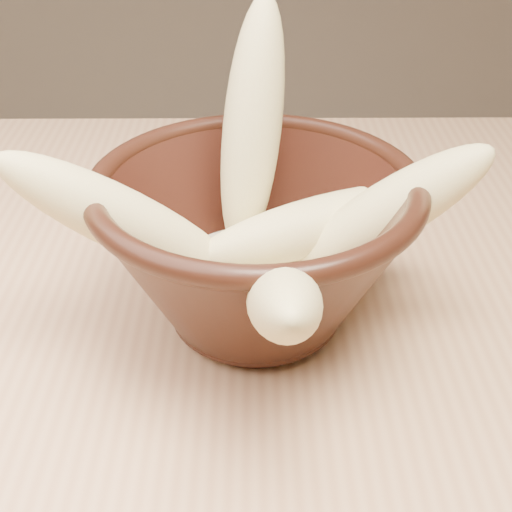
{
  "coord_description": "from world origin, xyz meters",
  "views": [
    {
      "loc": [
        -0.07,
        -0.45,
        1.1
      ],
      "look_at": [
        -0.07,
        -0.02,
        0.81
      ],
      "focal_mm": 50.0,
      "sensor_mm": 36.0,
      "label": 1
    }
  ],
  "objects": [
    {
      "name": "banana_left",
      "position": [
        -0.16,
        -0.03,
        0.85
      ],
      "size": [
        0.18,
        0.08,
        0.15
      ],
      "primitive_type": "ellipsoid",
      "rotation": [
        0.95,
        0.0,
        -1.38
      ],
      "color": "#DAC181",
      "rests_on": "bowl"
    },
    {
      "name": "milk_puddle",
      "position": [
        -0.07,
        -0.02,
        0.79
      ],
      "size": [
        0.13,
        0.13,
        0.02
      ],
      "primitive_type": "cylinder",
      "color": "beige",
      "rests_on": "bowl"
    },
    {
      "name": "table",
      "position": [
        0.0,
        0.0,
        0.67
      ],
      "size": [
        1.2,
        0.8,
        0.75
      ],
      "color": "tan",
      "rests_on": "ground"
    },
    {
      "name": "banana_front",
      "position": [
        -0.06,
        -0.12,
        0.85
      ],
      "size": [
        0.04,
        0.18,
        0.14
      ],
      "primitive_type": "ellipsoid",
      "rotation": [
        1.02,
        0.0,
        -0.01
      ],
      "color": "#DAC181",
      "rests_on": "bowl"
    },
    {
      "name": "banana_across",
      "position": [
        -0.02,
        0.0,
        0.83
      ],
      "size": [
        0.2,
        0.11,
        0.06
      ],
      "primitive_type": "ellipsoid",
      "rotation": [
        1.5,
        0.0,
        1.94
      ],
      "color": "#DAC181",
      "rests_on": "bowl"
    },
    {
      "name": "bowl",
      "position": [
        -0.07,
        -0.02,
        0.82
      ],
      "size": [
        0.24,
        0.24,
        0.13
      ],
      "rotation": [
        0.0,
        0.0,
        0.07
      ],
      "color": "black",
      "rests_on": "table"
    },
    {
      "name": "banana_upright",
      "position": [
        -0.07,
        0.04,
        0.89
      ],
      "size": [
        0.08,
        0.11,
        0.2
      ],
      "primitive_type": "ellipsoid",
      "rotation": [
        0.33,
        0.0,
        2.81
      ],
      "color": "#DAC181",
      "rests_on": "bowl"
    },
    {
      "name": "banana_right",
      "position": [
        0.02,
        -0.02,
        0.85
      ],
      "size": [
        0.16,
        0.06,
        0.14
      ],
      "primitive_type": "ellipsoid",
      "rotation": [
        0.9,
        0.0,
        1.48
      ],
      "color": "#DAC181",
      "rests_on": "bowl"
    }
  ]
}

